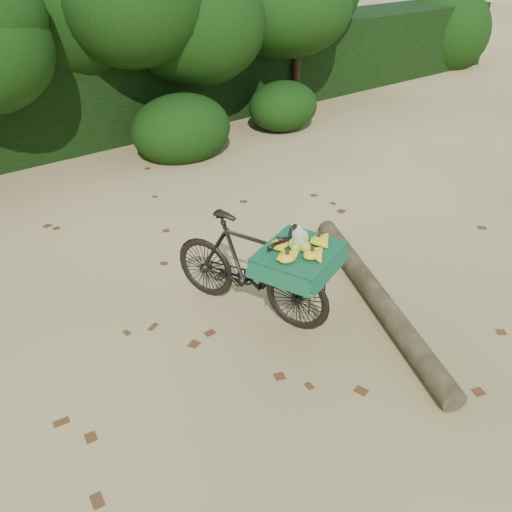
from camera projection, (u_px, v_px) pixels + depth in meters
ground at (257, 280)px, 6.76m from camera, size 80.00×80.00×0.00m
vendor_bicycle at (251, 266)px, 5.91m from camera, size 1.36×2.06×1.19m
fallen_log at (376, 296)px, 6.27m from camera, size 1.59×3.19×0.24m
hedge_backdrop at (61, 98)px, 10.55m from camera, size 26.00×1.80×1.80m
tree_row at (28, 49)px, 9.10m from camera, size 14.50×2.00×4.00m
bush_clumps at (133, 143)px, 9.70m from camera, size 8.80×1.70×0.90m
leaf_litter at (227, 258)px, 7.20m from camera, size 7.00×7.30×0.01m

